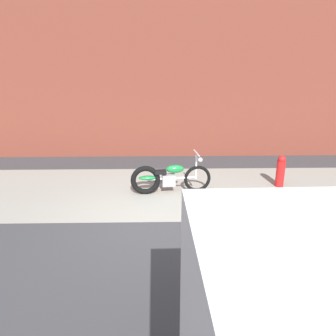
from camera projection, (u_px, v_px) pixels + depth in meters
ground_plane at (159, 222)px, 6.46m from camera, size 80.00×80.00×0.00m
sidewalk_slab at (159, 190)px, 8.12m from camera, size 36.00×3.50×0.01m
brick_building_wall at (159, 82)px, 10.64m from camera, size 36.00×0.50×5.01m
motorcycle_green at (165, 178)px, 7.82m from camera, size 2.00×0.58×1.03m
fire_hydrant at (281, 171)px, 8.25m from camera, size 0.22×0.22×0.84m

